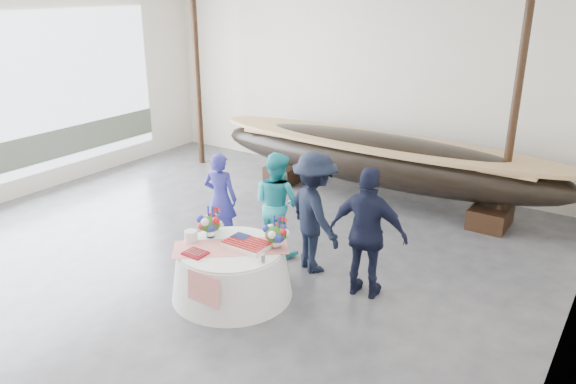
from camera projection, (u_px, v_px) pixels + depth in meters
The scene contains 11 objects.
floor at pixel (164, 284), 8.11m from camera, with size 10.00×12.00×0.01m, color #3D3D42.
wall_back at pixel (360, 74), 12.00m from camera, with size 10.00×0.02×4.50m, color silver.
wall_right at pixel (569, 215), 4.73m from camera, with size 0.02×12.00×4.50m, color silver.
open_bay at pixel (11, 108), 10.83m from camera, with size 0.03×7.00×3.20m.
longboat_display at pixel (379, 159), 10.88m from camera, with size 7.33×1.47×1.38m.
banquet_table at pixel (232, 271), 7.73m from camera, with size 1.67×1.67×0.72m.
tabletop_items at pixel (237, 233), 7.69m from camera, with size 1.54×1.41×0.40m.
guest_woman_blue at pixel (220, 198), 9.17m from camera, with size 0.57×0.37×1.56m, color navy.
guest_woman_teal at pixel (277, 203), 8.83m from camera, with size 0.81×0.63×1.66m, color #22A6AF.
guest_man_left at pixel (315, 213), 8.24m from camera, with size 1.19×0.68×1.84m, color black.
guest_man_right at pixel (368, 233), 7.53m from camera, with size 1.09×0.45×1.86m, color black.
Camera 1 is at (5.45, -4.94, 4.09)m, focal length 35.00 mm.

